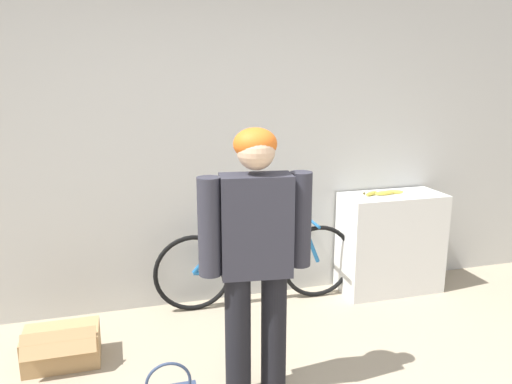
{
  "coord_description": "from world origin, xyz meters",
  "views": [
    {
      "loc": [
        -0.71,
        -1.6,
        1.85
      ],
      "look_at": [
        0.01,
        0.91,
        1.23
      ],
      "focal_mm": 35.0,
      "sensor_mm": 36.0,
      "label": 1
    }
  ],
  "objects_px": {
    "person": "(256,248)",
    "bicycle": "(257,264)",
    "cardboard_box": "(62,346)",
    "banana": "(383,193)"
  },
  "relations": [
    {
      "from": "bicycle",
      "to": "banana",
      "type": "xyz_separation_m",
      "value": [
        1.08,
        -0.05,
        0.54
      ]
    },
    {
      "from": "person",
      "to": "bicycle",
      "type": "relative_size",
      "value": 0.94
    },
    {
      "from": "bicycle",
      "to": "cardboard_box",
      "type": "xyz_separation_m",
      "value": [
        -1.47,
        -0.5,
        -0.23
      ]
    },
    {
      "from": "banana",
      "to": "cardboard_box",
      "type": "height_order",
      "value": "banana"
    },
    {
      "from": "person",
      "to": "banana",
      "type": "bearing_deg",
      "value": 45.11
    },
    {
      "from": "person",
      "to": "bicycle",
      "type": "xyz_separation_m",
      "value": [
        0.34,
        1.16,
        -0.57
      ]
    },
    {
      "from": "person",
      "to": "cardboard_box",
      "type": "bearing_deg",
      "value": 156.83
    },
    {
      "from": "person",
      "to": "cardboard_box",
      "type": "distance_m",
      "value": 1.53
    },
    {
      "from": "bicycle",
      "to": "cardboard_box",
      "type": "relative_size",
      "value": 3.55
    },
    {
      "from": "person",
      "to": "banana",
      "type": "height_order",
      "value": "person"
    }
  ]
}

